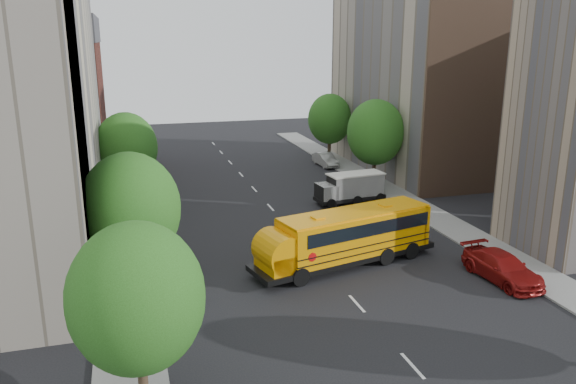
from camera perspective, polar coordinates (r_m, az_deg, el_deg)
name	(u,v)px	position (r m, az deg, el deg)	size (l,w,h in m)	color
ground	(309,250)	(36.93, 2.13, -5.92)	(120.00, 120.00, 0.00)	black
sidewalk_left	(126,241)	(39.93, -16.16, -4.79)	(3.00, 80.00, 0.12)	slate
sidewalk_right	(427,213)	(45.79, 13.92, -2.04)	(3.00, 80.00, 0.12)	slate
lane_markings	(271,207)	(46.00, -1.78, -1.57)	(0.15, 64.00, 0.01)	silver
building_left_cream	(5,95)	(39.42, -26.85, 8.79)	(10.00, 26.00, 20.00)	#B8B194
building_left_redbrick	(51,110)	(61.43, -22.96, 7.71)	(10.00, 15.00, 13.00)	maroon
building_right_far	(415,82)	(60.22, 12.75, 10.80)	(10.00, 22.00, 18.00)	tan
building_right_sidewall	(478,92)	(50.89, 18.75, 9.61)	(10.10, 0.30, 18.00)	brown
street_tree_0	(137,298)	(20.59, -15.12, -10.38)	(4.80, 4.80, 7.41)	#38281C
street_tree_1	(131,209)	(29.85, -15.71, -1.66)	(5.12, 5.12, 7.90)	#38281C
street_tree_2	(126,148)	(47.42, -16.10, 4.34)	(4.99, 4.99, 7.71)	#38281C
street_tree_4	(375,132)	(52.20, 8.88, 6.00)	(5.25, 5.25, 8.10)	#38281C
street_tree_5	(330,119)	(63.20, 4.26, 7.41)	(4.86, 4.86, 7.51)	#38281C
school_bus	(344,236)	(34.05, 5.69, -4.44)	(12.40, 5.53, 3.42)	black
safari_truck	(351,187)	(47.21, 6.39, 0.46)	(6.08, 2.76, 2.52)	black
parked_car_0	(175,286)	(30.75, -11.38, -9.36)	(1.65, 4.09, 1.39)	silver
parked_car_1	(148,197)	(47.76, -14.06, -0.46)	(1.59, 4.57, 1.51)	silver
parked_car_2	(143,172)	(57.06, -14.50, 1.98)	(2.24, 4.86, 1.35)	black
parked_car_3	(502,267)	(34.49, 20.93, -7.16)	(2.20, 5.40, 1.57)	maroon
parked_car_4	(363,181)	(51.78, 7.65, 1.15)	(1.90, 4.73, 1.61)	#2F3852
parked_car_5	(325,160)	(60.94, 3.83, 3.31)	(1.50, 4.31, 1.42)	gray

